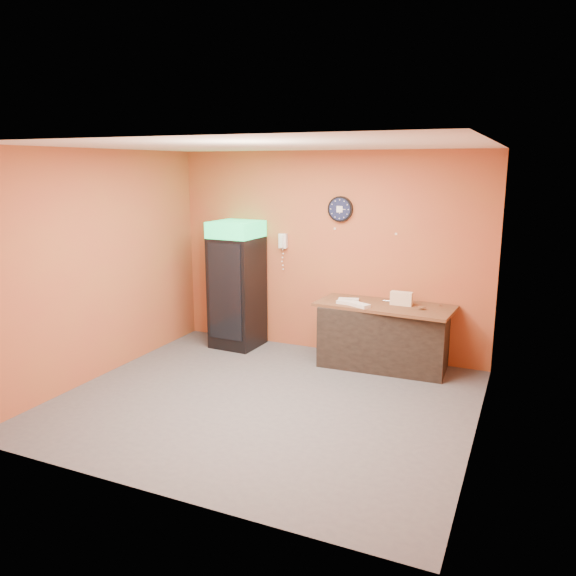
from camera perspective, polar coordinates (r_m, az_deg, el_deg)
The scene contains 15 objects.
floor at distance 6.46m, azimuth -2.33°, elevation -11.40°, with size 4.50×4.50×0.00m, color #47474C.
back_wall at distance 7.85m, azimuth 4.06°, elevation 3.53°, with size 4.50×0.02×2.80m, color #AA4A30.
left_wall at distance 7.30m, azimuth -18.49°, elevation 2.25°, with size 0.02×4.00×2.80m, color #AA4A30.
right_wall at distance 5.44m, azimuth 19.31°, elevation -1.11°, with size 0.02×4.00×2.80m, color #AA4A30.
ceiling at distance 5.91m, azimuth -2.58°, elevation 14.27°, with size 4.50×4.00×0.02m, color white.
beverage_cooler at distance 8.10m, azimuth -5.33°, elevation 0.15°, with size 0.67×0.68×1.83m.
prep_counter at distance 7.47m, azimuth 9.69°, elevation -4.93°, with size 1.61×0.72×0.80m, color black.
wall_clock at distance 7.69m, azimuth 5.33°, elevation 7.99°, with size 0.35×0.06×0.35m.
wall_phone at distance 8.02m, azimuth -0.53°, elevation 4.80°, with size 0.11×0.10×0.21m.
butcher_paper at distance 7.36m, azimuth 9.80°, elevation -1.79°, with size 1.74×0.78×0.04m, color brown.
sub_roll_stack at distance 7.32m, azimuth 11.45°, elevation -1.05°, with size 0.28×0.10×0.18m.
wrapped_sandwich_left at distance 7.30m, azimuth 6.08°, elevation -1.47°, with size 0.28×0.11×0.04m, color silver.
wrapped_sandwich_mid at distance 7.19m, azimuth 7.16°, elevation -1.69°, with size 0.31×0.12×0.04m, color silver.
wrapped_sandwich_right at distance 7.45m, azimuth 6.18°, elevation -1.20°, with size 0.27×0.10×0.04m, color silver.
kitchen_tool at distance 7.47m, azimuth 10.78°, elevation -1.21°, with size 0.06×0.06×0.06m, color silver.
Camera 1 is at (2.63, -5.29, 2.61)m, focal length 35.00 mm.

